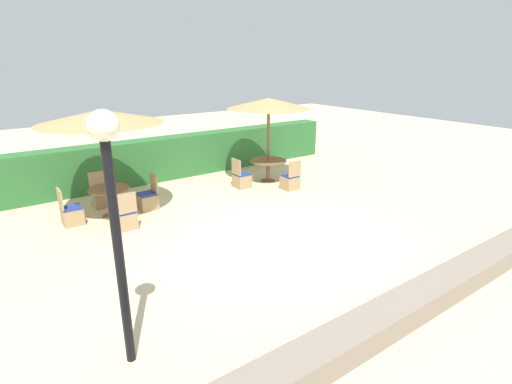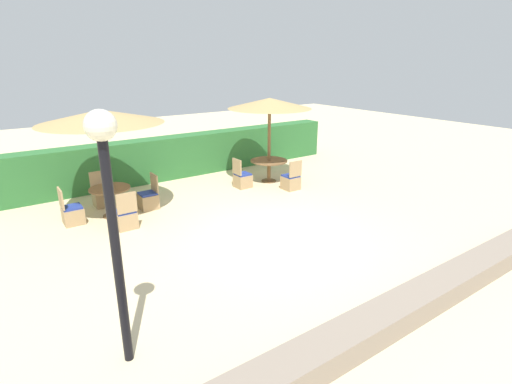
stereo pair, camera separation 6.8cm
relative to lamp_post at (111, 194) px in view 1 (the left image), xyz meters
name	(u,v)px [view 1 (the left image)]	position (x,y,z in m)	size (l,w,h in m)	color
ground_plane	(271,236)	(3.91, 1.98, -2.35)	(40.00, 40.00, 0.00)	beige
hedge_row	(166,158)	(3.91, 7.72, -1.66)	(13.00, 0.70, 1.38)	#2D6B33
stone_border	(412,304)	(3.91, -1.59, -2.16)	(10.00, 0.56, 0.38)	gray
lamp_post	(111,194)	(0.00, 0.00, 0.00)	(0.36, 0.36, 3.32)	black
parasol_back_left	(100,117)	(1.35, 5.31, 0.17)	(2.94, 2.94, 2.69)	brown
round_table_back_left	(110,195)	(1.35, 5.31, -1.77)	(1.00, 1.00, 0.76)	brown
patio_chair_back_left_south	(126,218)	(1.39, 4.35, -2.09)	(0.46, 0.46, 0.93)	tan
patio_chair_back_left_west	(71,214)	(0.41, 5.36, -2.09)	(0.46, 0.46, 0.93)	tan
patio_chair_back_left_north	(102,197)	(1.36, 6.24, -2.09)	(0.46, 0.46, 0.93)	tan
patio_chair_back_left_east	(148,199)	(2.32, 5.30, -2.09)	(0.46, 0.46, 0.93)	tan
parasol_back_right	(269,104)	(6.44, 5.44, 0.16)	(2.61, 2.61, 2.68)	brown
round_table_back_right	(268,164)	(6.44, 5.44, -1.77)	(1.19, 1.19, 0.71)	brown
patio_chair_back_right_west	(242,179)	(5.38, 5.40, -2.09)	(0.46, 0.46, 0.93)	tan
patio_chair_back_right_south	(290,181)	(6.49, 4.37, -2.09)	(0.46, 0.46, 0.93)	tan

